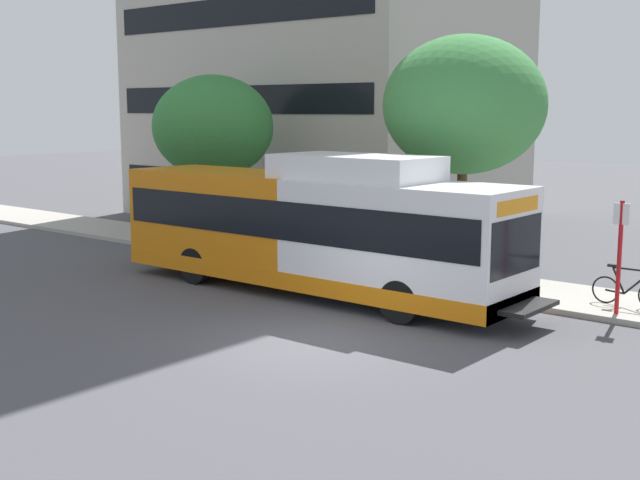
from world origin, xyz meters
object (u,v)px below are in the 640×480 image
object	(u,v)px
bus_stop_sign_pole	(620,249)
bicycle_parked	(629,289)
transit_bus	(313,229)
street_tree_mid_block	(213,127)
street_tree_near_stop	(464,105)

from	to	relation	value
bus_stop_sign_pole	bicycle_parked	size ratio (longest dim) A/B	1.48
transit_bus	street_tree_mid_block	size ratio (longest dim) A/B	2.11
transit_bus	bus_stop_sign_pole	xyz separation A→B (m)	(2.28, -7.13, -0.05)
street_tree_near_stop	bicycle_parked	bearing A→B (deg)	-102.23
transit_bus	bicycle_parked	bearing A→B (deg)	-66.10
bus_stop_sign_pole	transit_bus	bearing A→B (deg)	107.75
bus_stop_sign_pole	street_tree_mid_block	distance (m)	15.43
transit_bus	bicycle_parked	world-z (taller)	transit_bus
bicycle_parked	street_tree_near_stop	xyz separation A→B (m)	(1.12, 5.18, 4.30)
bicycle_parked	street_tree_mid_block	xyz separation A→B (m)	(0.94, 15.09, 3.57)
transit_bus	street_tree_mid_block	distance (m)	9.30
street_tree_near_stop	transit_bus	bearing A→B (deg)	155.80
bus_stop_sign_pole	bicycle_parked	world-z (taller)	bus_stop_sign_pole
bicycle_parked	street_tree_mid_block	distance (m)	15.54
bus_stop_sign_pole	bicycle_parked	distance (m)	1.39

